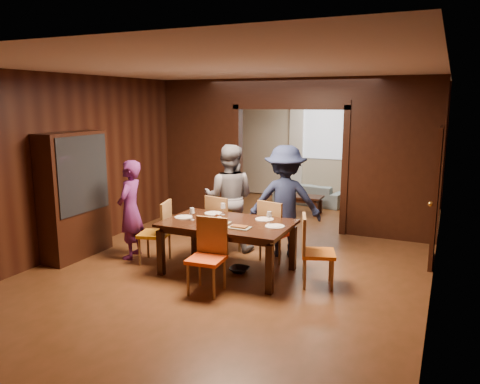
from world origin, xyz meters
The scene contains 32 objects.
floor centered at (0.00, 0.00, 0.00)m, with size 9.00×9.00×0.00m, color #533317.
ceiling centered at (0.00, 0.00, 2.90)m, with size 5.50×9.00×0.02m, color silver.
room_walls centered at (0.00, 1.89, 1.51)m, with size 5.52×9.01×2.90m.
person_purple centered at (-1.70, -1.19, 0.78)m, with size 0.57×0.37×1.57m, color #5F2263.
person_grey centered at (-0.45, -0.18, 0.89)m, with size 0.86×0.67×1.78m, color slate.
person_navy centered at (0.49, -0.07, 0.89)m, with size 1.15×0.66×1.79m, color #1B2444.
sofa centered at (-0.20, 3.85, 0.25)m, with size 1.72×0.67×0.50m, color #7F9CA7.
serving_bowl centered at (0.16, -1.10, 0.80)m, with size 0.29×0.29×0.07m, color black.
dining_table centered at (0.00, -1.17, 0.38)m, with size 1.82×1.13×0.76m, color black.
coffee_table centered at (-0.04, 2.82, 0.20)m, with size 0.80×0.50×0.40m, color black.
chair_left centered at (-1.22, -1.24, 0.48)m, with size 0.44×0.44×0.97m, color #BE7411, non-canonical shape.
chair_right centered at (1.33, -1.11, 0.48)m, with size 0.44×0.44×0.97m, color orange, non-canonical shape.
chair_far_l centered at (-0.45, -0.37, 0.48)m, with size 0.44×0.44×0.97m, color orange, non-canonical shape.
chair_far_r centered at (0.46, -0.36, 0.48)m, with size 0.44×0.44×0.97m, color red, non-canonical shape.
chair_near centered at (0.07, -1.94, 0.48)m, with size 0.44×0.44×0.97m, color #EF4D16, non-canonical shape.
hutch centered at (-2.53, -1.50, 1.00)m, with size 0.40×1.20×2.00m, color black.
door_right centered at (2.70, 0.50, 1.05)m, with size 0.06×0.90×2.10m, color black.
window_far centered at (0.00, 4.44, 1.70)m, with size 1.20×0.03×1.30m, color silver.
curtain_left centered at (-0.75, 4.40, 1.25)m, with size 0.35×0.06×2.40m, color white.
curtain_right centered at (0.75, 4.40, 1.25)m, with size 0.35×0.06×2.40m, color white.
plate_left centered at (-0.71, -1.20, 0.77)m, with size 0.27×0.27×0.01m, color silver.
plate_far_l centered at (-0.42, -0.80, 0.77)m, with size 0.27×0.27×0.01m, color white.
plate_far_r centered at (0.44, -0.83, 0.77)m, with size 0.27×0.27×0.01m, color white.
plate_right centered at (0.71, -1.13, 0.77)m, with size 0.27×0.27×0.01m, color white.
plate_near centered at (0.02, -1.49, 0.77)m, with size 0.27×0.27×0.01m, color silver.
platter_a centered at (-0.07, -1.28, 0.78)m, with size 0.30×0.20×0.04m, color gray.
platter_b centered at (0.30, -1.41, 0.78)m, with size 0.30×0.20×0.04m, color gray.
wineglass_left centered at (-0.52, -1.27, 0.85)m, with size 0.08×0.08×0.18m, color silver, non-canonical shape.
wineglass_far centered at (-0.25, -0.80, 0.85)m, with size 0.08×0.08×0.18m, color silver, non-canonical shape.
wineglass_right centered at (0.59, -1.03, 0.85)m, with size 0.08×0.08×0.18m, color silver, non-canonical shape.
tumbler centered at (0.01, -1.46, 0.83)m, with size 0.07×0.07×0.14m, color white.
condiment_jar centered at (-0.14, -1.23, 0.82)m, with size 0.08×0.08×0.11m, color #461F10, non-canonical shape.
Camera 1 is at (2.84, -7.03, 2.47)m, focal length 35.00 mm.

